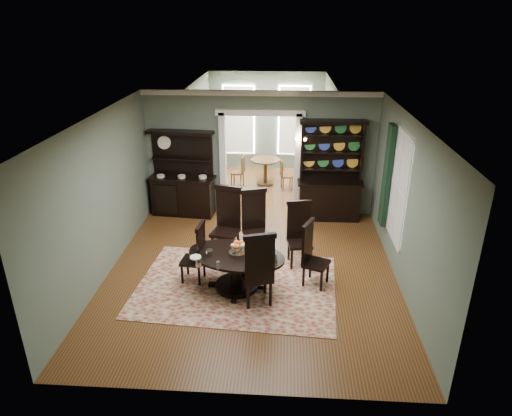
{
  "coord_description": "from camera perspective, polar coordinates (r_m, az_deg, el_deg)",
  "views": [
    {
      "loc": [
        0.57,
        -7.53,
        4.65
      ],
      "look_at": [
        0.05,
        0.6,
        1.12
      ],
      "focal_mm": 32.0,
      "sensor_mm": 36.0,
      "label": 1
    }
  ],
  "objects": [
    {
      "name": "dining_table",
      "position": [
        8.21,
        -2.48,
        -7.08
      ],
      "size": [
        1.98,
        1.98,
        0.7
      ],
      "rotation": [
        0.0,
        0.0,
        -0.25
      ],
      "color": "black",
      "rests_on": "rug"
    },
    {
      "name": "doorway_trim",
      "position": [
        10.97,
        0.52,
        7.37
      ],
      "size": [
        2.08,
        0.25,
        2.57
      ],
      "color": "silver",
      "rests_on": "floor"
    },
    {
      "name": "wall_sconce",
      "position": [
        10.74,
        5.61,
        8.42
      ],
      "size": [
        0.27,
        0.21,
        0.21
      ],
      "color": "gold",
      "rests_on": "back_wall_right"
    },
    {
      "name": "chair_far_right",
      "position": [
        8.99,
        5.4,
        -2.89
      ],
      "size": [
        0.54,
        0.52,
        1.29
      ],
      "rotation": [
        0.0,
        0.0,
        3.3
      ],
      "color": "black",
      "rests_on": "rug"
    },
    {
      "name": "right_window",
      "position": [
        9.24,
        16.73,
        3.11
      ],
      "size": [
        0.15,
        1.47,
        2.12
      ],
      "color": "white",
      "rests_on": "wall_right"
    },
    {
      "name": "parlor_table",
      "position": [
        13.15,
        1.17,
        5.02
      ],
      "size": [
        0.82,
        0.82,
        0.76
      ],
      "color": "#4F2D16",
      "rests_on": "parlor_floor"
    },
    {
      "name": "chair_far_mid",
      "position": [
        9.24,
        -0.15,
        -1.64
      ],
      "size": [
        0.64,
        0.63,
        1.4
      ],
      "rotation": [
        0.0,
        0.0,
        3.46
      ],
      "color": "black",
      "rests_on": "rug"
    },
    {
      "name": "chair_end_left",
      "position": [
        8.42,
        -7.35,
        -5.41
      ],
      "size": [
        0.46,
        0.48,
        1.18
      ],
      "rotation": [
        0.0,
        0.0,
        1.46
      ],
      "color": "black",
      "rests_on": "rug"
    },
    {
      "name": "parlor",
      "position": [
        13.44,
        1.13,
        9.94
      ],
      "size": [
        3.51,
        3.5,
        3.01
      ],
      "color": "brown",
      "rests_on": "ground"
    },
    {
      "name": "chair_near",
      "position": [
        7.62,
        0.31,
        -7.47
      ],
      "size": [
        0.64,
        0.62,
        1.41
      ],
      "rotation": [
        0.0,
        0.0,
        0.29
      ],
      "color": "black",
      "rests_on": "rug"
    },
    {
      "name": "parlor_chair_left",
      "position": [
        12.93,
        -2.06,
        4.66
      ],
      "size": [
        0.41,
        0.4,
        0.92
      ],
      "rotation": [
        0.0,
        0.0,
        1.42
      ],
      "color": "#4F2D16",
      "rests_on": "parlor_floor"
    },
    {
      "name": "chair_end_right",
      "position": [
        8.32,
        6.94,
        -5.51
      ],
      "size": [
        0.58,
        0.59,
        1.23
      ],
      "rotation": [
        0.0,
        0.0,
        -1.98
      ],
      "color": "black",
      "rests_on": "rug"
    },
    {
      "name": "parlor_chair_right",
      "position": [
        12.78,
        3.61,
        4.23
      ],
      "size": [
        0.39,
        0.38,
        0.86
      ],
      "rotation": [
        0.0,
        0.0,
        -1.35
      ],
      "color": "#4F2D16",
      "rests_on": "parlor_floor"
    },
    {
      "name": "welsh_dresser",
      "position": [
        11.0,
        9.2,
        2.98
      ],
      "size": [
        1.54,
        0.59,
        2.39
      ],
      "rotation": [
        0.0,
        0.0,
        0.02
      ],
      "color": "black",
      "rests_on": "floor"
    },
    {
      "name": "sideboard",
      "position": [
        11.27,
        -9.11,
        2.75
      ],
      "size": [
        1.63,
        0.72,
        2.08
      ],
      "rotation": [
        0.0,
        0.0,
        -0.1
      ],
      "color": "black",
      "rests_on": "floor"
    },
    {
      "name": "room",
      "position": [
        8.19,
        -0.62,
        1.38
      ],
      "size": [
        5.51,
        6.01,
        3.01
      ],
      "color": "brown",
      "rests_on": "ground"
    },
    {
      "name": "chair_far_left",
      "position": [
        9.28,
        -3.64,
        -1.38
      ],
      "size": [
        0.64,
        0.62,
        1.45
      ],
      "rotation": [
        0.0,
        0.0,
        2.9
      ],
      "color": "black",
      "rests_on": "rug"
    },
    {
      "name": "rug",
      "position": [
        8.52,
        -2.46,
        -9.65
      ],
      "size": [
        3.76,
        2.8,
        0.01
      ],
      "primitive_type": "cube",
      "rotation": [
        0.0,
        0.0,
        -0.07
      ],
      "color": "maroon",
      "rests_on": "floor"
    },
    {
      "name": "centerpiece",
      "position": [
        8.06,
        -2.3,
        -5.36
      ],
      "size": [
        1.56,
        1.0,
        0.26
      ],
      "color": "silver",
      "rests_on": "dining_table"
    }
  ]
}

